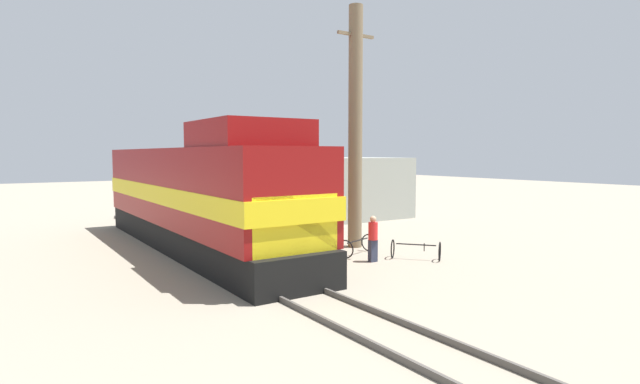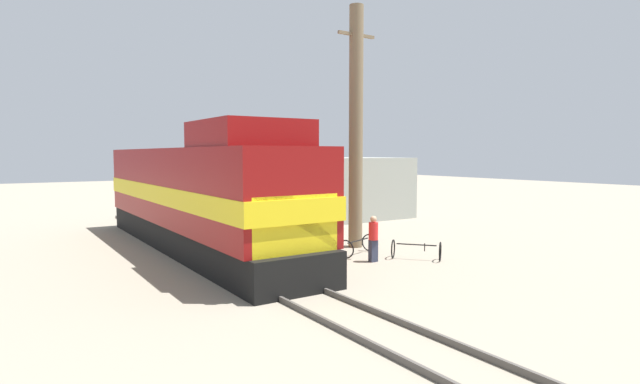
{
  "view_description": "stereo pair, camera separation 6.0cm",
  "coord_description": "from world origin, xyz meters",
  "px_view_note": "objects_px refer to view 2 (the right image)",
  "views": [
    {
      "loc": [
        -6.98,
        -17.51,
        3.89
      ],
      "look_at": [
        1.2,
        -5.19,
        2.77
      ],
      "focal_mm": 28.0,
      "sensor_mm": 36.0,
      "label": 1
    },
    {
      "loc": [
        -6.93,
        -17.55,
        3.89
      ],
      "look_at": [
        1.2,
        -5.19,
        2.77
      ],
      "focal_mm": 28.0,
      "sensor_mm": 36.0,
      "label": 2
    }
  ],
  "objects_px": {
    "bicycle": "(416,250)",
    "locomotive": "(200,197)",
    "utility_pole": "(356,127)",
    "person_bystander": "(373,237)",
    "billboard_sign": "(320,180)",
    "vendor_umbrella": "(280,195)",
    "bicycle_spare": "(358,246)"
  },
  "relations": [
    {
      "from": "utility_pole",
      "to": "bicycle",
      "type": "relative_size",
      "value": 5.46
    },
    {
      "from": "person_bystander",
      "to": "bicycle",
      "type": "height_order",
      "value": "person_bystander"
    },
    {
      "from": "vendor_umbrella",
      "to": "billboard_sign",
      "type": "xyz_separation_m",
      "value": [
        3.64,
        2.23,
        0.47
      ]
    },
    {
      "from": "utility_pole",
      "to": "vendor_umbrella",
      "type": "height_order",
      "value": "utility_pole"
    },
    {
      "from": "vendor_umbrella",
      "to": "person_bystander",
      "type": "relative_size",
      "value": 1.36
    },
    {
      "from": "locomotive",
      "to": "bicycle_spare",
      "type": "distance_m",
      "value": 6.61
    },
    {
      "from": "locomotive",
      "to": "bicycle",
      "type": "xyz_separation_m",
      "value": [
        6.04,
        -6.06,
        -1.83
      ]
    },
    {
      "from": "locomotive",
      "to": "utility_pole",
      "type": "distance_m",
      "value": 6.95
    },
    {
      "from": "locomotive",
      "to": "billboard_sign",
      "type": "bearing_deg",
      "value": 19.63
    },
    {
      "from": "billboard_sign",
      "to": "person_bystander",
      "type": "distance_m",
      "value": 8.88
    },
    {
      "from": "locomotive",
      "to": "bicycle",
      "type": "height_order",
      "value": "locomotive"
    },
    {
      "from": "person_bystander",
      "to": "billboard_sign",
      "type": "bearing_deg",
      "value": 69.34
    },
    {
      "from": "bicycle",
      "to": "billboard_sign",
      "type": "bearing_deg",
      "value": 41.19
    },
    {
      "from": "vendor_umbrella",
      "to": "person_bystander",
      "type": "height_order",
      "value": "vendor_umbrella"
    },
    {
      "from": "locomotive",
      "to": "vendor_umbrella",
      "type": "height_order",
      "value": "locomotive"
    },
    {
      "from": "utility_pole",
      "to": "billboard_sign",
      "type": "xyz_separation_m",
      "value": [
        1.84,
        5.48,
        -2.49
      ]
    },
    {
      "from": "billboard_sign",
      "to": "bicycle_spare",
      "type": "bearing_deg",
      "value": -111.91
    },
    {
      "from": "vendor_umbrella",
      "to": "person_bystander",
      "type": "distance_m",
      "value": 6.07
    },
    {
      "from": "locomotive",
      "to": "bicycle_spare",
      "type": "height_order",
      "value": "locomotive"
    },
    {
      "from": "bicycle",
      "to": "locomotive",
      "type": "bearing_deg",
      "value": 95.84
    },
    {
      "from": "billboard_sign",
      "to": "bicycle_spare",
      "type": "distance_m",
      "value": 7.71
    },
    {
      "from": "bicycle_spare",
      "to": "bicycle",
      "type": "bearing_deg",
      "value": -166.46
    },
    {
      "from": "vendor_umbrella",
      "to": "bicycle",
      "type": "xyz_separation_m",
      "value": [
        2.13,
        -6.52,
        -1.68
      ]
    },
    {
      "from": "vendor_umbrella",
      "to": "bicycle_spare",
      "type": "relative_size",
      "value": 1.2
    },
    {
      "from": "person_bystander",
      "to": "bicycle",
      "type": "bearing_deg",
      "value": -20.48
    },
    {
      "from": "vendor_umbrella",
      "to": "billboard_sign",
      "type": "relative_size",
      "value": 0.66
    },
    {
      "from": "utility_pole",
      "to": "vendor_umbrella",
      "type": "distance_m",
      "value": 4.75
    },
    {
      "from": "vendor_umbrella",
      "to": "billboard_sign",
      "type": "distance_m",
      "value": 4.29
    },
    {
      "from": "locomotive",
      "to": "person_bystander",
      "type": "relative_size",
      "value": 10.01
    },
    {
      "from": "vendor_umbrella",
      "to": "bicycle_spare",
      "type": "height_order",
      "value": "vendor_umbrella"
    },
    {
      "from": "utility_pole",
      "to": "bicycle",
      "type": "height_order",
      "value": "utility_pole"
    },
    {
      "from": "vendor_umbrella",
      "to": "bicycle_spare",
      "type": "xyz_separation_m",
      "value": [
        0.87,
        -4.64,
        -1.68
      ]
    }
  ]
}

